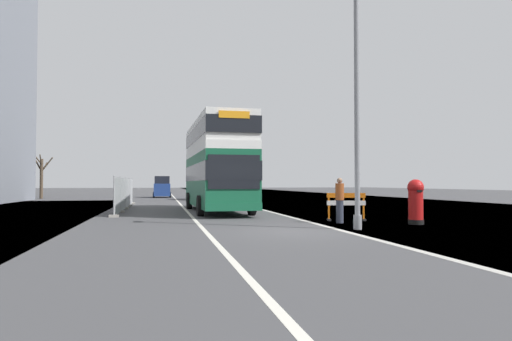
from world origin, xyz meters
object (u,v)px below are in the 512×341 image
Objects in this scene: double_decker_bus at (217,164)px; car_receding_mid at (162,188)px; car_oncoming_near at (197,189)px; lamppost_foreground at (357,114)px; pedestrian_at_kerb at (340,200)px; roadworks_barrier at (346,203)px; red_pillar_postbox at (416,200)px.

double_decker_bus is 2.70× the size of car_receding_mid.
double_decker_bus is 18.89m from car_oncoming_near.
car_receding_mid is at bearing 100.02° from lamppost_foreground.
car_oncoming_near is 2.47× the size of pedestrian_at_kerb.
lamppost_foreground reaches higher than roadworks_barrier.
lamppost_foreground reaches higher than car_oncoming_near.
car_oncoming_near reaches higher than red_pillar_postbox.
lamppost_foreground is at bearing -79.98° from car_receding_mid.
car_oncoming_near reaches higher than pedestrian_at_kerb.
lamppost_foreground reaches higher than red_pillar_postbox.
lamppost_foreground is at bearing -71.69° from double_decker_bus.
car_oncoming_near is at bearing 96.12° from lamppost_foreground.
red_pillar_postbox is 28.91m from car_oncoming_near.
pedestrian_at_kerb is (0.35, 2.46, -3.08)m from lamppost_foreground.
pedestrian_at_kerb is at bearing -124.35° from roadworks_barrier.
lamppost_foreground is 5.08× the size of roadworks_barrier.
roadworks_barrier is (4.64, -7.30, -1.91)m from double_decker_bus.
red_pillar_postbox is at bearing 24.59° from lamppost_foreground.
pedestrian_at_kerb is at bearing -82.59° from car_oncoming_near.
roadworks_barrier is 0.41× the size of car_receding_mid.
car_receding_mid reaches higher than roadworks_barrier.
pedestrian_at_kerb is (3.53, -27.16, -0.11)m from car_oncoming_near.
red_pillar_postbox reaches higher than roadworks_barrier.
lamppost_foreground is 4.52m from red_pillar_postbox.
car_receding_mid reaches higher than car_oncoming_near.
car_oncoming_near is 27.39m from pedestrian_at_kerb.
red_pillar_postbox is at bearing -74.91° from car_receding_mid.
double_decker_bus is at bearing 108.31° from lamppost_foreground.
red_pillar_postbox is (3.05, 1.40, -3.03)m from lamppost_foreground.
red_pillar_postbox is at bearing -46.89° from roadworks_barrier.
car_receding_mid is at bearing 114.76° from car_oncoming_near.
double_decker_bus is 6.32× the size of red_pillar_postbox.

